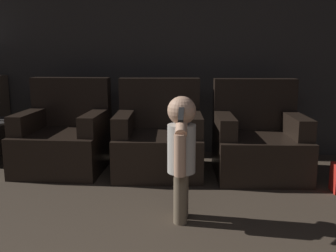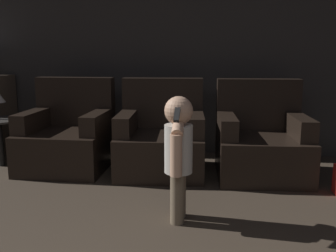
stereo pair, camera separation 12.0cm
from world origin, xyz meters
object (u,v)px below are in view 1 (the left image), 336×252
armchair_right (258,143)px  person_toddler (181,149)px  armchair_left (64,138)px  armchair_middle (159,140)px

armchair_right → person_toddler: bearing=-125.3°
person_toddler → armchair_left: bearing=-130.2°
armchair_left → person_toddler: bearing=-42.1°
armchair_middle → armchair_right: same height
armchair_left → person_toddler: size_ratio=1.03×
armchair_left → armchair_right: same height
armchair_middle → person_toddler: bearing=-80.1°
armchair_middle → armchair_right: size_ratio=1.00×
person_toddler → armchair_right: bearing=149.8°
armchair_left → armchair_right: 2.00m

